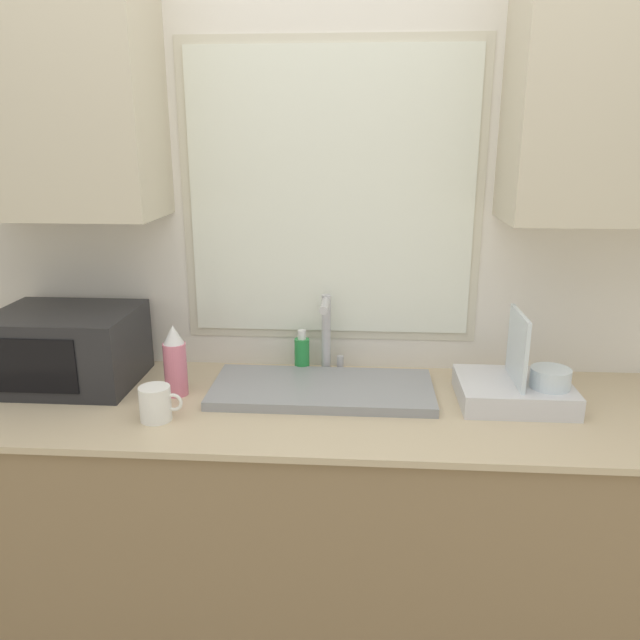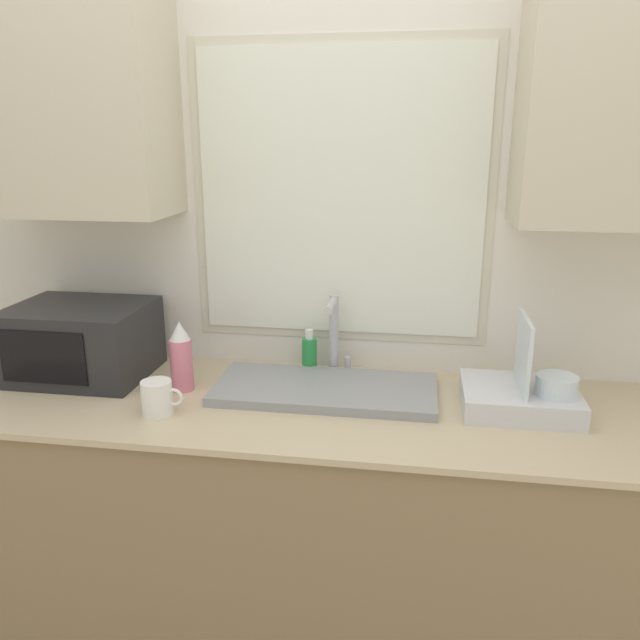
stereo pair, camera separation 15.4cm
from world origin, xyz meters
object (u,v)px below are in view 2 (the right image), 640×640
object	(u,v)px
microwave	(82,341)
soap_bottle	(309,354)
mug_near_sink	(158,398)
spray_bottle	(181,357)
faucet	(334,330)
dish_rack	(523,394)

from	to	relation	value
microwave	soap_bottle	bearing A→B (deg)	10.71
microwave	mug_near_sink	size ratio (longest dim) A/B	3.55
spray_bottle	soap_bottle	size ratio (longest dim) A/B	1.49
faucet	soap_bottle	size ratio (longest dim) A/B	1.79
spray_bottle	mug_near_sink	distance (m)	0.20
soap_bottle	mug_near_sink	world-z (taller)	soap_bottle
dish_rack	microwave	bearing A→B (deg)	177.47
microwave	dish_rack	size ratio (longest dim) A/B	1.32
microwave	spray_bottle	size ratio (longest dim) A/B	1.94
faucet	microwave	distance (m)	0.87
faucet	soap_bottle	distance (m)	0.13
microwave	soap_bottle	size ratio (longest dim) A/B	2.90
dish_rack	spray_bottle	distance (m)	1.08
spray_bottle	soap_bottle	xyz separation A→B (m)	(0.38, 0.22, -0.04)
faucet	spray_bottle	bearing A→B (deg)	-155.41
spray_bottle	soap_bottle	world-z (taller)	spray_bottle
soap_bottle	spray_bottle	bearing A→B (deg)	-150.15
dish_rack	mug_near_sink	xyz separation A→B (m)	(-1.08, -0.20, 0.00)
microwave	spray_bottle	distance (m)	0.39
faucet	mug_near_sink	world-z (taller)	faucet
dish_rack	mug_near_sink	world-z (taller)	dish_rack
faucet	soap_bottle	bearing A→B (deg)	177.12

